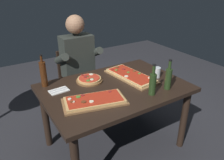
% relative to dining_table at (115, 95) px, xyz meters
% --- Properties ---
extents(ground_plane, '(6.40, 6.40, 0.00)m').
position_rel_dining_table_xyz_m(ground_plane, '(0.00, 0.00, -0.64)').
color(ground_plane, '#2D2D33').
extents(dining_table, '(1.40, 0.96, 0.74)m').
position_rel_dining_table_xyz_m(dining_table, '(0.00, 0.00, 0.00)').
color(dining_table, black).
rests_on(dining_table, ground_plane).
extents(pizza_rectangular_front, '(0.59, 0.39, 0.05)m').
position_rel_dining_table_xyz_m(pizza_rectangular_front, '(-0.31, -0.17, 0.12)').
color(pizza_rectangular_front, brown).
rests_on(pizza_rectangular_front, dining_table).
extents(pizza_rectangular_left, '(0.33, 0.63, 0.05)m').
position_rel_dining_table_xyz_m(pizza_rectangular_left, '(0.26, 0.09, 0.12)').
color(pizza_rectangular_left, olive).
rests_on(pizza_rectangular_left, dining_table).
extents(pizza_round_far, '(0.27, 0.27, 0.05)m').
position_rel_dining_table_xyz_m(pizza_round_far, '(-0.16, 0.24, 0.12)').
color(pizza_round_far, brown).
rests_on(pizza_round_far, dining_table).
extents(wine_bottle_dark, '(0.06, 0.06, 0.33)m').
position_rel_dining_table_xyz_m(wine_bottle_dark, '(-0.58, 0.38, 0.23)').
color(wine_bottle_dark, '#47230F').
rests_on(wine_bottle_dark, dining_table).
extents(oil_bottle_amber, '(0.06, 0.06, 0.30)m').
position_rel_dining_table_xyz_m(oil_bottle_amber, '(0.21, -0.31, 0.21)').
color(oil_bottle_amber, '#233819').
rests_on(oil_bottle_amber, dining_table).
extents(vinegar_bottle_green, '(0.06, 0.06, 0.30)m').
position_rel_dining_table_xyz_m(vinegar_bottle_green, '(0.41, -0.31, 0.21)').
color(vinegar_bottle_green, '#233819').
rests_on(vinegar_bottle_green, dining_table).
extents(tumbler_near_camera, '(0.08, 0.08, 0.11)m').
position_rel_dining_table_xyz_m(tumbler_near_camera, '(0.50, -0.05, 0.14)').
color(tumbler_near_camera, silver).
rests_on(tumbler_near_camera, dining_table).
extents(napkin_cutlery_set, '(0.19, 0.12, 0.01)m').
position_rel_dining_table_xyz_m(napkin_cutlery_set, '(-0.50, 0.20, 0.10)').
color(napkin_cutlery_set, white).
rests_on(napkin_cutlery_set, dining_table).
extents(diner_chair, '(0.44, 0.44, 0.87)m').
position_rel_dining_table_xyz_m(diner_chair, '(-0.05, 0.86, -0.16)').
color(diner_chair, black).
rests_on(diner_chair, ground_plane).
extents(seated_diner, '(0.53, 0.41, 1.33)m').
position_rel_dining_table_xyz_m(seated_diner, '(-0.05, 0.74, 0.10)').
color(seated_diner, '#23232D').
rests_on(seated_diner, ground_plane).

